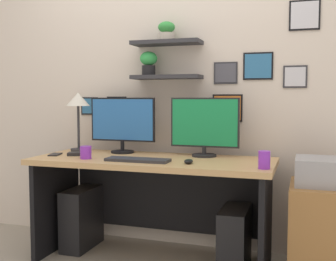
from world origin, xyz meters
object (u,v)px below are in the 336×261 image
object	(u,v)px
desk_lamp	(78,104)
coffee_mug	(86,152)
cell_phone	(55,154)
scissors_tray	(76,154)
monitor_left	(123,123)
monitor_right	(205,126)
desk	(155,185)
drawer_cabinet	(325,234)
computer_tower_right	(235,240)
printer	(327,172)
computer_mouse	(189,161)
keyboard	(138,160)
computer_tower_left	(82,218)
water_cup	(264,160)

from	to	relation	value
desk_lamp	coffee_mug	bearing A→B (deg)	-53.95
cell_phone	coffee_mug	bearing A→B (deg)	-32.39
desk_lamp	scissors_tray	distance (m)	0.46
monitor_left	monitor_right	bearing A→B (deg)	0.00
desk	monitor_left	size ratio (longest dim) A/B	3.23
desk_lamp	cell_phone	size ratio (longest dim) A/B	3.36
drawer_cabinet	computer_tower_right	size ratio (longest dim) A/B	1.46
computer_tower_right	monitor_left	bearing A→B (deg)	167.44
desk	monitor_right	bearing A→B (deg)	26.21
printer	computer_tower_right	bearing A→B (deg)	-179.35
scissors_tray	printer	world-z (taller)	printer
desk_lamp	scissors_tray	xyz separation A→B (m)	(0.12, -0.25, -0.37)
computer_mouse	monitor_right	bearing A→B (deg)	87.16
cell_phone	coffee_mug	world-z (taller)	coffee_mug
cell_phone	keyboard	bearing A→B (deg)	-22.86
monitor_left	cell_phone	xyz separation A→B (m)	(-0.43, -0.28, -0.23)
desk	scissors_tray	distance (m)	0.64
scissors_tray	printer	bearing A→B (deg)	1.91
monitor_right	drawer_cabinet	size ratio (longest dim) A/B	0.81
monitor_right	desk	bearing A→B (deg)	-153.79
desk_lamp	computer_tower_right	size ratio (longest dim) A/B	1.09
desk_lamp	cell_phone	world-z (taller)	desk_lamp
desk	desk_lamp	xyz separation A→B (m)	(-0.71, 0.15, 0.58)
drawer_cabinet	computer_mouse	bearing A→B (deg)	-168.42
monitor_right	coffee_mug	world-z (taller)	monitor_right
cell_phone	computer_tower_left	size ratio (longest dim) A/B	0.30
monitor_right	printer	xyz separation A→B (m)	(0.84, -0.20, -0.26)
monitor_right	cell_phone	size ratio (longest dim) A/B	3.64
desk	keyboard	size ratio (longest dim) A/B	3.89
cell_phone	water_cup	size ratio (longest dim) A/B	1.27
scissors_tray	monitor_right	bearing A→B (deg)	15.57
desk	drawer_cabinet	bearing A→B (deg)	-1.81
desk	computer_tower_left	distance (m)	0.70
computer_mouse	water_cup	world-z (taller)	water_cup
printer	cell_phone	bearing A→B (deg)	-177.46
printer	coffee_mug	bearing A→B (deg)	-173.50
desk	printer	xyz separation A→B (m)	(1.17, -0.04, 0.17)
drawer_cabinet	computer_tower_right	world-z (taller)	drawer_cabinet
desk	monitor_right	size ratio (longest dim) A/B	3.36
desk	scissors_tray	xyz separation A→B (m)	(-0.59, -0.10, 0.22)
desk_lamp	cell_phone	distance (m)	0.46
desk	coffee_mug	xyz separation A→B (m)	(-0.44, -0.22, 0.25)
desk_lamp	computer_tower_left	distance (m)	0.90
keyboard	cell_phone	bearing A→B (deg)	172.23
coffee_mug	drawer_cabinet	bearing A→B (deg)	6.50
water_cup	computer_tower_left	distance (m)	1.57
printer	desk_lamp	bearing A→B (deg)	174.28
monitor_left	computer_tower_right	bearing A→B (deg)	-12.56
drawer_cabinet	printer	bearing A→B (deg)	0.00
drawer_cabinet	computer_tower_left	size ratio (longest dim) A/B	1.34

